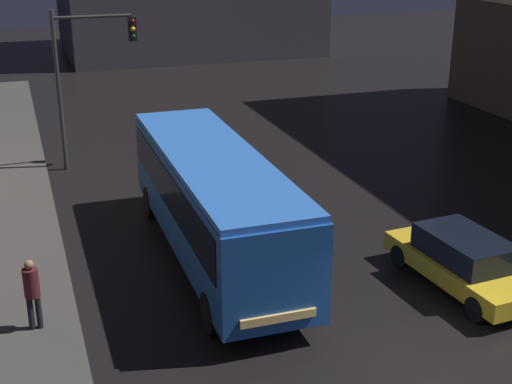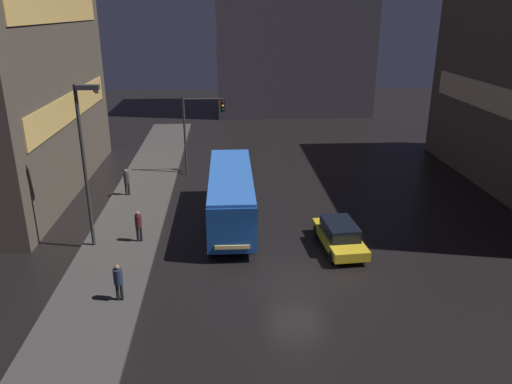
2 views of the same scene
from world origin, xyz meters
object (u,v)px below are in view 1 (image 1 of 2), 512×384
(traffic_light_main, at_px, (86,63))
(bus_near, at_px, (214,195))
(car_taxi, at_px, (463,260))
(pedestrian_mid, at_px, (32,289))

(traffic_light_main, bearing_deg, bus_near, -76.80)
(car_taxi, height_order, traffic_light_main, traffic_light_main)
(bus_near, height_order, traffic_light_main, traffic_light_main)
(car_taxi, xyz_separation_m, traffic_light_main, (-7.91, 13.23, 3.36))
(traffic_light_main, bearing_deg, car_taxi, -59.10)
(bus_near, bearing_deg, pedestrian_mid, 26.75)
(traffic_light_main, bearing_deg, pedestrian_mid, -103.01)
(bus_near, bearing_deg, traffic_light_main, -76.46)
(car_taxi, bearing_deg, traffic_light_main, -63.41)
(pedestrian_mid, distance_m, traffic_light_main, 12.69)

